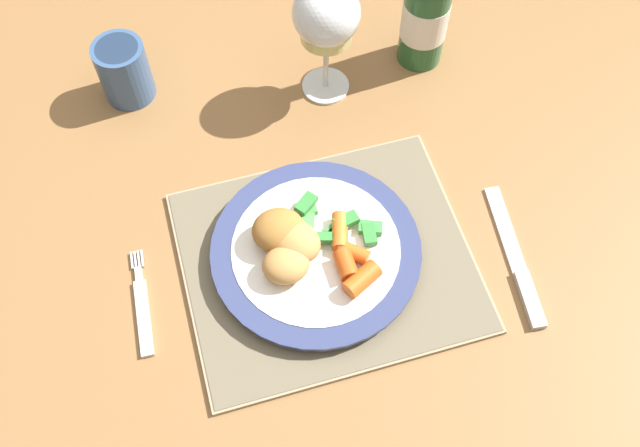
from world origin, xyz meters
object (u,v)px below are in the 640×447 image
(wine_glass, at_px, (326,18))
(bottle, at_px, (427,4))
(fork, at_px, (143,310))
(dinner_plate, at_px, (316,252))
(dining_table, at_px, (277,194))
(table_knife, at_px, (519,267))
(drinking_cup, at_px, (124,70))

(wine_glass, height_order, bottle, bottle)
(bottle, bearing_deg, fork, -147.43)
(dinner_plate, bearing_deg, dining_table, 94.86)
(dining_table, relative_size, table_knife, 6.54)
(dinner_plate, relative_size, drinking_cup, 2.88)
(fork, bearing_deg, drinking_cup, 83.76)
(dining_table, relative_size, bottle, 4.70)
(table_knife, bearing_deg, drinking_cup, 135.27)
(dinner_plate, xyz_separation_m, bottle, (0.22, 0.26, 0.08))
(dinner_plate, relative_size, fork, 1.83)
(dinner_plate, relative_size, table_knife, 1.28)
(dining_table, height_order, drinking_cup, drinking_cup)
(fork, distance_m, bottle, 0.52)
(dinner_plate, xyz_separation_m, table_knife, (0.22, -0.08, -0.01))
(table_knife, distance_m, wine_glass, 0.37)
(bottle, bearing_deg, drinking_cup, 173.38)
(table_knife, bearing_deg, bottle, 89.67)
(fork, height_order, wine_glass, wine_glass)
(dinner_plate, distance_m, table_knife, 0.24)
(fork, bearing_deg, dinner_plate, 2.58)
(dining_table, height_order, bottle, bottle)
(table_knife, xyz_separation_m, wine_glass, (-0.14, 0.32, 0.12))
(wine_glass, bearing_deg, dining_table, -135.95)
(dinner_plate, height_order, fork, dinner_plate)
(fork, xyz_separation_m, wine_glass, (0.29, 0.26, 0.12))
(dining_table, distance_m, dinner_plate, 0.19)
(table_knife, distance_m, drinking_cup, 0.55)
(table_knife, height_order, wine_glass, wine_glass)
(wine_glass, distance_m, drinking_cup, 0.27)
(fork, height_order, drinking_cup, drinking_cup)
(fork, xyz_separation_m, table_knife, (0.43, -0.07, 0.00))
(table_knife, height_order, bottle, bottle)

